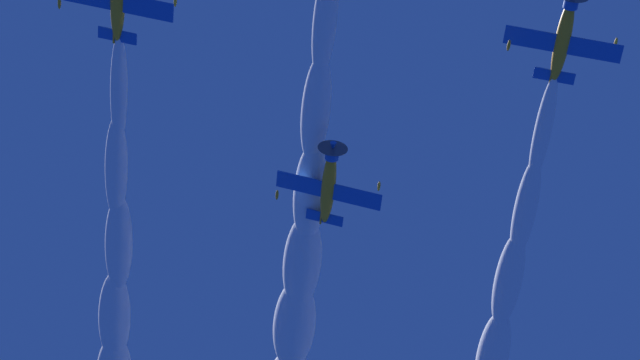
{
  "coord_description": "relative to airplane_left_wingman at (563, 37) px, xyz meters",
  "views": [
    {
      "loc": [
        -5.61,
        16.4,
        2.14
      ],
      "look_at": [
        17.9,
        -24.28,
        76.44
      ],
      "focal_mm": 68.36,
      "sensor_mm": 36.0,
      "label": 1
    }
  ],
  "objects": [
    {
      "name": "airplane_slot_tail",
      "position": [
        19.27,
        -2.34,
        0.17
      ],
      "size": [
        6.9,
        6.78,
        2.68
      ],
      "color": "orange"
    },
    {
      "name": "airplane_left_wingman",
      "position": [
        0.0,
        0.0,
        0.0
      ],
      "size": [
        7.0,
        6.74,
        2.55
      ],
      "color": "orange"
    }
  ]
}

